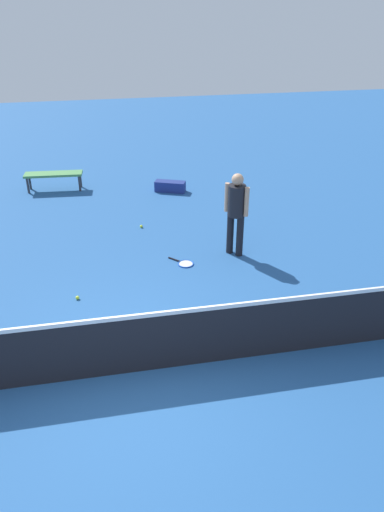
% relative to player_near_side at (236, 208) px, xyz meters
% --- Properties ---
extents(ground_plane, '(40.00, 40.00, 0.00)m').
position_rel_player_near_side_xyz_m(ground_plane, '(2.35, 3.10, -1.01)').
color(ground_plane, '#265693').
extents(court_net, '(10.09, 0.09, 1.07)m').
position_rel_player_near_side_xyz_m(court_net, '(2.35, 3.10, -0.51)').
color(court_net, '#4C4C51').
rests_on(court_net, ground_plane).
extents(player_near_side, '(0.48, 0.48, 1.70)m').
position_rel_player_near_side_xyz_m(player_near_side, '(0.00, 0.00, 0.00)').
color(player_near_side, black).
rests_on(player_near_side, ground_plane).
extents(tennis_racket_near_player, '(0.53, 0.54, 0.03)m').
position_rel_player_near_side_xyz_m(tennis_racket_near_player, '(1.07, 0.23, -1.00)').
color(tennis_racket_near_player, blue).
rests_on(tennis_racket_near_player, ground_plane).
extents(tennis_ball_by_net, '(0.07, 0.07, 0.07)m').
position_rel_player_near_side_xyz_m(tennis_ball_by_net, '(3.11, 1.10, -0.98)').
color(tennis_ball_by_net, '#C6E033').
rests_on(tennis_ball_by_net, ground_plane).
extents(tennis_ball_midcourt, '(0.07, 0.07, 0.07)m').
position_rel_player_near_side_xyz_m(tennis_ball_midcourt, '(1.74, -1.59, -0.98)').
color(tennis_ball_midcourt, '#C6E033').
rests_on(tennis_ball_midcourt, ground_plane).
extents(tennis_ball_baseline, '(0.07, 0.07, 0.07)m').
position_rel_player_near_side_xyz_m(tennis_ball_baseline, '(2.99, 2.12, -0.98)').
color(tennis_ball_baseline, '#C6E033').
rests_on(tennis_ball_baseline, ground_plane).
extents(courtside_bench, '(1.52, 0.51, 0.48)m').
position_rel_player_near_side_xyz_m(courtside_bench, '(3.77, -4.39, -0.59)').
color(courtside_bench, '#4C8C4C').
rests_on(courtside_bench, ground_plane).
extents(equipment_bag, '(0.85, 0.56, 0.28)m').
position_rel_player_near_side_xyz_m(equipment_bag, '(0.72, -3.69, -0.87)').
color(equipment_bag, navy).
rests_on(equipment_bag, ground_plane).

